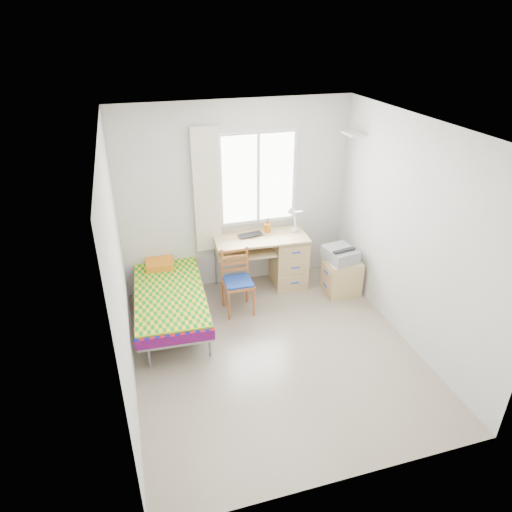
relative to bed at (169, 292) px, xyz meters
The scene contains 17 objects.
floor 1.55m from the bed, 43.80° to the right, with size 3.50×3.50×0.00m, color #BCAD93.
ceiling 2.67m from the bed, 43.80° to the right, with size 3.50×3.50×0.00m, color white.
wall_back 1.58m from the bed, 33.27° to the left, with size 3.20×3.20×0.00m, color silver.
wall_left 1.47m from the bed, 116.43° to the right, with size 3.50×3.50×0.00m, color silver.
wall_right 3.02m from the bed, 21.17° to the right, with size 3.50×3.50×0.00m, color silver.
window 1.93m from the bed, 26.43° to the left, with size 1.10×0.04×1.30m.
curtain 1.40m from the bed, 44.00° to the left, with size 0.35×0.05×1.70m, color #FAE8CE.
floating_shelf 3.14m from the bed, ahead, with size 0.20×0.32×0.03m, color white.
bed is the anchor object (origin of this frame).
desk 1.74m from the bed, 13.93° to the left, with size 1.32×0.67×0.80m.
chair 0.90m from the bed, ahead, with size 0.38×0.38×0.86m.
cabinet 2.40m from the bed, ahead, with size 0.48×0.42×0.51m.
printer 2.37m from the bed, ahead, with size 0.44×0.49×0.19m.
laptop 1.36m from the bed, 19.64° to the left, with size 0.34×0.22×0.03m, color black.
pen_cup 1.65m from the bed, 20.57° to the left, with size 0.09×0.09×0.12m, color orange.
task_lamp 1.95m from the bed, 11.02° to the left, with size 0.23×0.33×0.43m.
book 1.21m from the bed, 19.76° to the left, with size 0.17×0.24×0.02m, color gray.
Camera 1 is at (-1.40, -3.99, 3.50)m, focal length 32.00 mm.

